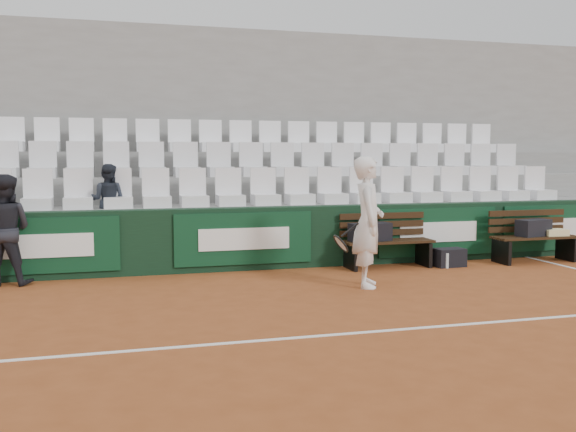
# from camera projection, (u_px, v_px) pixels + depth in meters

# --- Properties ---
(ground) EXTENTS (80.00, 80.00, 0.00)m
(ground) POSITION_uv_depth(u_px,v_px,m) (340.00, 335.00, 6.54)
(ground) COLOR brown
(ground) RESTS_ON ground
(court_baseline) EXTENTS (18.00, 0.06, 0.01)m
(court_baseline) POSITION_uv_depth(u_px,v_px,m) (340.00, 334.00, 6.54)
(court_baseline) COLOR white
(court_baseline) RESTS_ON ground
(back_barrier) EXTENTS (18.00, 0.34, 1.00)m
(back_barrier) POSITION_uv_depth(u_px,v_px,m) (258.00, 238.00, 10.34)
(back_barrier) COLOR black
(back_barrier) RESTS_ON ground
(grandstand_tier_front) EXTENTS (18.00, 0.95, 1.00)m
(grandstand_tier_front) POSITION_uv_depth(u_px,v_px,m) (246.00, 234.00, 10.93)
(grandstand_tier_front) COLOR gray
(grandstand_tier_front) RESTS_ON ground
(grandstand_tier_mid) EXTENTS (18.00, 0.95, 1.45)m
(grandstand_tier_mid) POSITION_uv_depth(u_px,v_px,m) (235.00, 216.00, 11.82)
(grandstand_tier_mid) COLOR gray
(grandstand_tier_mid) RESTS_ON ground
(grandstand_tier_back) EXTENTS (18.00, 0.95, 1.90)m
(grandstand_tier_back) POSITION_uv_depth(u_px,v_px,m) (226.00, 200.00, 12.71)
(grandstand_tier_back) COLOR gray
(grandstand_tier_back) RESTS_ON ground
(grandstand_rear_wall) EXTENTS (18.00, 0.30, 4.40)m
(grandstand_rear_wall) POSITION_uv_depth(u_px,v_px,m) (220.00, 138.00, 13.19)
(grandstand_rear_wall) COLOR gray
(grandstand_rear_wall) RESTS_ON ground
(seat_row_front) EXTENTS (11.90, 0.44, 0.63)m
(seat_row_front) POSITION_uv_depth(u_px,v_px,m) (248.00, 186.00, 10.69)
(seat_row_front) COLOR white
(seat_row_front) RESTS_ON grandstand_tier_front
(seat_row_mid) EXTENTS (11.90, 0.44, 0.63)m
(seat_row_mid) POSITION_uv_depth(u_px,v_px,m) (237.00, 159.00, 11.56)
(seat_row_mid) COLOR silver
(seat_row_mid) RESTS_ON grandstand_tier_mid
(seat_row_back) EXTENTS (11.90, 0.44, 0.63)m
(seat_row_back) POSITION_uv_depth(u_px,v_px,m) (227.00, 136.00, 12.42)
(seat_row_back) COLOR white
(seat_row_back) RESTS_ON grandstand_tier_back
(bench_left) EXTENTS (1.50, 0.56, 0.45)m
(bench_left) POSITION_uv_depth(u_px,v_px,m) (388.00, 254.00, 10.48)
(bench_left) COLOR #301D0E
(bench_left) RESTS_ON ground
(bench_right) EXTENTS (1.50, 0.56, 0.45)m
(bench_right) POSITION_uv_depth(u_px,v_px,m) (534.00, 249.00, 11.04)
(bench_right) COLOR #311E0E
(bench_right) RESTS_ON ground
(sports_bag_left) EXTENTS (0.71, 0.39, 0.29)m
(sports_bag_left) POSITION_uv_depth(u_px,v_px,m) (370.00, 232.00, 10.36)
(sports_bag_left) COLOR black
(sports_bag_left) RESTS_ON bench_left
(sports_bag_right) EXTENTS (0.66, 0.42, 0.28)m
(sports_bag_right) POSITION_uv_depth(u_px,v_px,m) (533.00, 228.00, 11.01)
(sports_bag_right) COLOR black
(sports_bag_right) RESTS_ON bench_right
(towel) EXTENTS (0.42, 0.32, 0.11)m
(towel) POSITION_uv_depth(u_px,v_px,m) (554.00, 232.00, 11.09)
(towel) COLOR beige
(towel) RESTS_ON bench_right
(sports_bag_ground) EXTENTS (0.51, 0.33, 0.30)m
(sports_bag_ground) POSITION_uv_depth(u_px,v_px,m) (449.00, 257.00, 10.59)
(sports_bag_ground) COLOR black
(sports_bag_ground) RESTS_ON ground
(water_bottle_near) EXTENTS (0.07, 0.07, 0.24)m
(water_bottle_near) POSITION_uv_depth(u_px,v_px,m) (354.00, 261.00, 10.44)
(water_bottle_near) COLOR silver
(water_bottle_near) RESTS_ON ground
(water_bottle_far) EXTENTS (0.07, 0.07, 0.25)m
(water_bottle_far) POSITION_uv_depth(u_px,v_px,m) (447.00, 261.00, 10.43)
(water_bottle_far) COLOR silver
(water_bottle_far) RESTS_ON ground
(tennis_player) EXTENTS (0.81, 0.77, 1.81)m
(tennis_player) POSITION_uv_depth(u_px,v_px,m) (368.00, 222.00, 8.88)
(tennis_player) COLOR white
(tennis_player) RESTS_ON ground
(ball_kid) EXTENTS (0.88, 0.75, 1.57)m
(ball_kid) POSITION_uv_depth(u_px,v_px,m) (4.00, 230.00, 9.03)
(ball_kid) COLOR black
(ball_kid) RESTS_ON ground
(spectator_c) EXTENTS (0.67, 0.60, 1.15)m
(spectator_c) POSITION_uv_depth(u_px,v_px,m) (107.00, 172.00, 10.10)
(spectator_c) COLOR #202530
(spectator_c) RESTS_ON grandstand_tier_front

